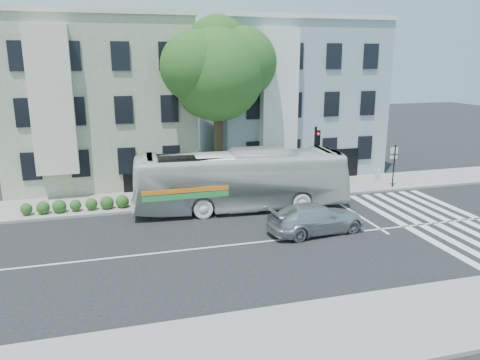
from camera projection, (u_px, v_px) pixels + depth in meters
name	position (u px, v px, depth m)	size (l,w,h in m)	color
ground	(260.00, 242.00, 22.21)	(120.00, 120.00, 0.00)	black
sidewalk_far	(221.00, 195.00, 29.64)	(80.00, 4.00, 0.15)	gray
sidewalk_near	(338.00, 333.00, 14.73)	(80.00, 4.00, 0.15)	gray
building_left	(101.00, 102.00, 32.97)	(12.00, 10.00, 11.00)	gray
building_right	(286.00, 97.00, 36.63)	(12.00, 10.00, 11.00)	#889AA2
street_tree	(218.00, 69.00, 28.39)	(7.30, 5.90, 11.10)	#2D2116
bus	(241.00, 180.00, 26.76)	(12.31, 2.88, 3.43)	silver
sedan	(316.00, 218.00, 23.31)	(5.05, 2.05, 1.47)	silver
hedge	(107.00, 203.00, 26.61)	(8.50, 0.84, 0.70)	#29621F
traffic_signal	(316.00, 153.00, 28.45)	(0.47, 0.54, 4.47)	black
fire_hydrant	(378.00, 174.00, 32.77)	(0.46, 0.27, 0.84)	#B5B5B0
far_sign_pole	(394.00, 161.00, 30.76)	(0.52, 0.18, 2.86)	black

